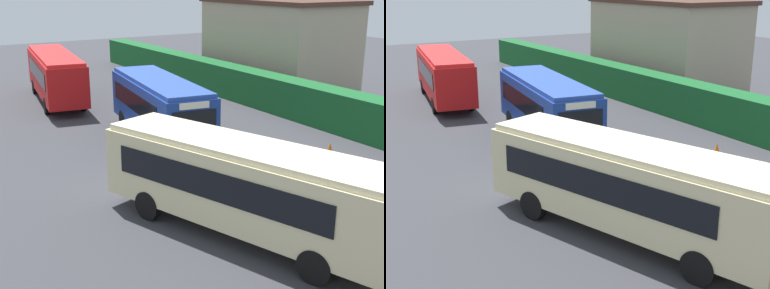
{
  "view_description": "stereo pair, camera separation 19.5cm",
  "coord_description": "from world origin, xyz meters",
  "views": [
    {
      "loc": [
        16.78,
        -9.47,
        7.86
      ],
      "look_at": [
        -0.38,
        1.11,
        1.49
      ],
      "focal_mm": 49.67,
      "sensor_mm": 36.0,
      "label": 1
    },
    {
      "loc": [
        16.88,
        -9.31,
        7.86
      ],
      "look_at": [
        -0.38,
        1.11,
        1.49
      ],
      "focal_mm": 49.67,
      "sensor_mm": 36.0,
      "label": 2
    }
  ],
  "objects": [
    {
      "name": "ground_plane",
      "position": [
        0.0,
        0.0,
        0.0
      ],
      "size": [
        101.16,
        101.16,
        0.0
      ],
      "primitive_type": "plane",
      "color": "#38383D"
    },
    {
      "name": "bus_red",
      "position": [
        -17.19,
        1.0,
        1.83
      ],
      "size": [
        10.63,
        4.08,
        3.18
      ],
      "rotation": [
        0.0,
        0.0,
        2.97
      ],
      "color": "red",
      "rests_on": "ground_plane"
    },
    {
      "name": "bus_blue",
      "position": [
        -6.01,
        2.7,
        1.79
      ],
      "size": [
        9.13,
        3.8,
        3.09
      ],
      "rotation": [
        0.0,
        0.0,
        -0.15
      ],
      "color": "navy",
      "rests_on": "ground_plane"
    },
    {
      "name": "bus_cream",
      "position": [
        4.59,
        -0.08,
        1.77
      ],
      "size": [
        10.26,
        5.38,
        3.05
      ],
      "rotation": [
        0.0,
        0.0,
        0.32
      ],
      "color": "beige",
      "rests_on": "ground_plane"
    },
    {
      "name": "person_left",
      "position": [
        3.73,
        4.06,
        1.03
      ],
      "size": [
        0.31,
        0.45,
        1.93
      ],
      "rotation": [
        0.0,
        0.0,
        3.25
      ],
      "color": "olive",
      "rests_on": "ground_plane"
    },
    {
      "name": "hedge_row",
      "position": [
        0.0,
        11.67,
        1.07
      ],
      "size": [
        62.58,
        1.66,
        2.13
      ],
      "primitive_type": "cube",
      "color": "#195B2A",
      "rests_on": "ground_plane"
    },
    {
      "name": "depot_building",
      "position": [
        -13.54,
        16.61,
        3.2
      ],
      "size": [
        11.54,
        6.35,
        6.38
      ],
      "color": "tan",
      "rests_on": "ground_plane"
    },
    {
      "name": "traffic_cone",
      "position": [
        0.33,
        8.14,
        0.3
      ],
      "size": [
        0.36,
        0.36,
        0.6
      ],
      "primitive_type": "cone",
      "color": "orange",
      "rests_on": "ground_plane"
    }
  ]
}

